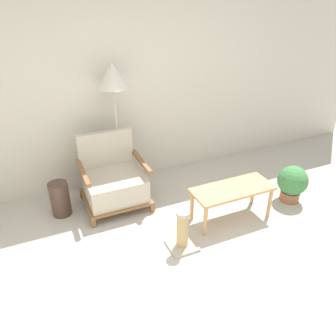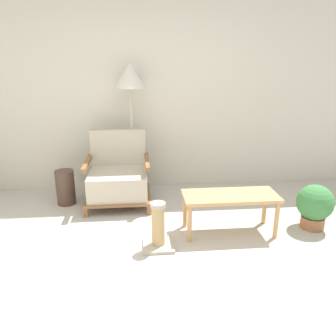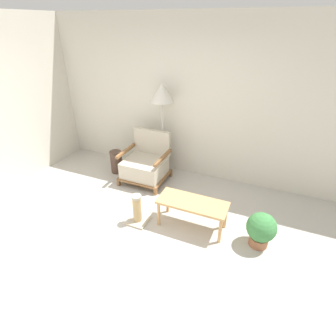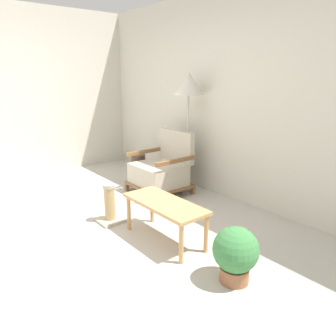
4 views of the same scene
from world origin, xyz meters
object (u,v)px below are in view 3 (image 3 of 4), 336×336
Objects in this scene: potted_plant at (261,229)px; scratching_post at (137,211)px; floor_lamp at (162,96)px; vase at (116,162)px; armchair at (146,164)px; coffee_table at (192,205)px.

potted_plant reaches higher than scratching_post.
floor_lamp is 2.53m from potted_plant.
potted_plant reaches higher than vase.
armchair is 2.03× the size of vase.
vase is at bearing 133.93° from scratching_post.
scratching_post is (1.07, -1.11, -0.03)m from vase.
armchair is at bearing -118.23° from floor_lamp.
scratching_post is at bearing -46.07° from vase.
floor_lamp reaches higher than coffee_table.
floor_lamp is 3.69× the size of scratching_post.
floor_lamp reaches higher than scratching_post.
scratching_post is (0.24, -1.41, -1.29)m from floor_lamp.
armchair is at bearing 111.46° from scratching_post.
coffee_table is 2.09× the size of scratching_post.
scratching_post is (-1.65, -0.23, -0.08)m from potted_plant.
coffee_table is (0.98, -1.19, -1.11)m from floor_lamp.
potted_plant is at bearing -31.88° from floor_lamp.
potted_plant is at bearing 7.88° from scratching_post.
vase is 2.86m from potted_plant.
potted_plant is at bearing 0.55° from coffee_table.
armchair is 1.82× the size of potted_plant.
armchair is at bearing 143.82° from coffee_table.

